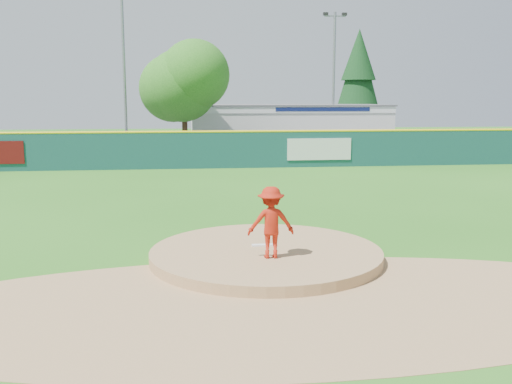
{
  "coord_description": "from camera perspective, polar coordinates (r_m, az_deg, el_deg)",
  "views": [
    {
      "loc": [
        -1.78,
        -13.02,
        3.79
      ],
      "look_at": [
        0.0,
        2.0,
        1.3
      ],
      "focal_mm": 40.0,
      "sensor_mm": 36.0,
      "label": 1
    }
  ],
  "objects": [
    {
      "name": "light_pole_right",
      "position": [
        43.42,
        7.78,
        11.58
      ],
      "size": [
        1.75,
        0.25,
        10.0
      ],
      "color": "gray",
      "rests_on": "ground"
    },
    {
      "name": "van",
      "position": [
        36.08,
        2.35,
        4.46
      ],
      "size": [
        5.51,
        3.95,
        1.39
      ],
      "primitive_type": "imported",
      "rotation": [
        0.0,
        0.0,
        1.94
      ],
      "color": "white",
      "rests_on": "parking_lot"
    },
    {
      "name": "light_pole_left",
      "position": [
        40.31,
        -13.07,
        12.33
      ],
      "size": [
        1.75,
        0.25,
        11.0
      ],
      "color": "gray",
      "rests_on": "ground"
    },
    {
      "name": "fence_banners",
      "position": [
        31.11,
        -9.66,
        4.07
      ],
      "size": [
        21.17,
        0.04,
        1.2
      ],
      "color": "#570D0C",
      "rests_on": "ground"
    },
    {
      "name": "conifer_tree",
      "position": [
        51.23,
        10.2,
        11.17
      ],
      "size": [
        4.4,
        4.4,
        9.5
      ],
      "color": "#382314",
      "rests_on": "ground"
    },
    {
      "name": "parking_lot",
      "position": [
        40.24,
        -4.21,
        3.94
      ],
      "size": [
        44.0,
        16.0,
        0.02
      ],
      "primitive_type": "cube",
      "color": "#38383A",
      "rests_on": "ground"
    },
    {
      "name": "deciduous_tree",
      "position": [
        38.03,
        -7.21,
        10.43
      ],
      "size": [
        5.6,
        5.6,
        7.36
      ],
      "color": "#382314",
      "rests_on": "ground"
    },
    {
      "name": "pitcher",
      "position": [
        12.74,
        1.51,
        -3.05
      ],
      "size": [
        1.05,
        0.61,
        1.61
      ],
      "primitive_type": "imported",
      "rotation": [
        0.0,
        0.0,
        3.13
      ],
      "color": "#AE1F0E",
      "rests_on": "pitchers_mound"
    },
    {
      "name": "outfield_fence",
      "position": [
        31.19,
        -3.48,
        4.37
      ],
      "size": [
        40.0,
        0.14,
        2.07
      ],
      "color": "#144342",
      "rests_on": "ground"
    },
    {
      "name": "pitchers_mound",
      "position": [
        13.68,
        0.99,
        -6.74
      ],
      "size": [
        5.5,
        5.5,
        0.5
      ],
      "primitive_type": "cylinder",
      "color": "#9E774C",
      "rests_on": "ground"
    },
    {
      "name": "pitching_rubber",
      "position": [
        13.9,
        0.83,
        -5.33
      ],
      "size": [
        0.6,
        0.15,
        0.04
      ],
      "primitive_type": "cube",
      "color": "white",
      "rests_on": "pitchers_mound"
    },
    {
      "name": "infield_dirt_arc",
      "position": [
        10.86,
        3.17,
        -11.07
      ],
      "size": [
        15.4,
        15.4,
        0.01
      ],
      "primitive_type": "cylinder",
      "color": "#9E774C",
      "rests_on": "ground"
    },
    {
      "name": "ground",
      "position": [
        13.68,
        0.99,
        -6.74
      ],
      "size": [
        120.0,
        120.0,
        0.0
      ],
      "primitive_type": "plane",
      "color": "#286B19",
      "rests_on": "ground"
    },
    {
      "name": "pool_building_grp",
      "position": [
        45.74,
        3.06,
        6.68
      ],
      "size": [
        15.2,
        8.2,
        3.31
      ],
      "color": "silver",
      "rests_on": "ground"
    }
  ]
}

